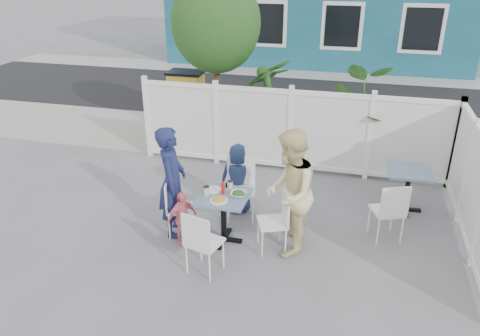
% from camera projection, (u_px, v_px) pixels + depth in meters
% --- Properties ---
extents(ground, '(80.00, 80.00, 0.00)m').
position_uv_depth(ground, '(256.00, 234.00, 7.03)').
color(ground, slate).
extents(near_sidewalk, '(24.00, 2.60, 0.01)m').
position_uv_depth(near_sidewalk, '(294.00, 144.00, 10.38)').
color(near_sidewalk, gray).
rests_on(near_sidewalk, ground).
extents(street, '(24.00, 5.00, 0.01)m').
position_uv_depth(street, '(313.00, 99.00, 13.63)').
color(street, black).
rests_on(street, ground).
extents(far_sidewalk, '(24.00, 1.60, 0.01)m').
position_uv_depth(far_sidewalk, '(323.00, 74.00, 16.36)').
color(far_sidewalk, gray).
rests_on(far_sidewalk, ground).
extents(fence_back, '(5.86, 0.08, 1.60)m').
position_uv_depth(fence_back, '(290.00, 132.00, 8.80)').
color(fence_back, white).
rests_on(fence_back, ground).
extents(fence_right, '(0.08, 3.66, 1.60)m').
position_uv_depth(fence_right, '(475.00, 193.00, 6.55)').
color(fence_right, white).
rests_on(fence_right, ground).
extents(tree, '(1.80, 1.62, 3.59)m').
position_uv_depth(tree, '(216.00, 23.00, 9.22)').
color(tree, '#382316').
rests_on(tree, ground).
extents(utility_cabinet, '(0.75, 0.54, 1.38)m').
position_uv_depth(utility_cabinet, '(187.00, 103.00, 10.85)').
color(utility_cabinet, gold).
rests_on(utility_cabinet, ground).
extents(potted_shrub_a, '(1.45, 1.45, 2.00)m').
position_uv_depth(potted_shrub_a, '(268.00, 108.00, 9.45)').
color(potted_shrub_a, '#1A3912').
rests_on(potted_shrub_a, ground).
extents(potted_shrub_b, '(2.06, 1.94, 1.84)m').
position_uv_depth(potted_shrub_b, '(366.00, 121.00, 8.95)').
color(potted_shrub_b, '#1A3912').
rests_on(potted_shrub_b, ground).
extents(main_table, '(0.71, 0.71, 0.74)m').
position_uv_depth(main_table, '(223.00, 206.00, 6.65)').
color(main_table, '#476283').
rests_on(main_table, ground).
extents(spare_table, '(0.71, 0.71, 0.72)m').
position_uv_depth(spare_table, '(409.00, 180.00, 7.47)').
color(spare_table, '#476283').
rests_on(spare_table, ground).
extents(chair_left, '(0.47, 0.48, 0.88)m').
position_uv_depth(chair_left, '(176.00, 203.00, 6.85)').
color(chair_left, white).
rests_on(chair_left, ground).
extents(chair_right, '(0.51, 0.52, 0.89)m').
position_uv_depth(chair_right, '(278.00, 217.00, 6.48)').
color(chair_right, white).
rests_on(chair_right, ground).
extents(chair_back, '(0.53, 0.52, 0.98)m').
position_uv_depth(chair_back, '(241.00, 183.00, 7.32)').
color(chair_back, white).
rests_on(chair_back, ground).
extents(chair_near, '(0.50, 0.49, 0.91)m').
position_uv_depth(chair_near, '(201.00, 239.00, 5.95)').
color(chair_near, white).
rests_on(chair_near, ground).
extents(chair_spare, '(0.54, 0.54, 0.93)m').
position_uv_depth(chair_spare, '(390.00, 208.00, 6.66)').
color(chair_spare, white).
rests_on(chair_spare, ground).
extents(man, '(0.55, 0.69, 1.68)m').
position_uv_depth(man, '(172.00, 182.00, 6.76)').
color(man, '#1A1F4D').
rests_on(man, ground).
extents(woman, '(0.71, 0.90, 1.78)m').
position_uv_depth(woman, '(289.00, 193.00, 6.32)').
color(woman, '#EAC955').
rests_on(woman, ground).
extents(boy, '(0.62, 0.46, 1.15)m').
position_uv_depth(boy, '(238.00, 178.00, 7.47)').
color(boy, '#1C2B4E').
rests_on(boy, ground).
extents(toddler, '(0.45, 0.51, 0.83)m').
position_uv_depth(toddler, '(182.00, 218.00, 6.65)').
color(toddler, '#E56E80').
rests_on(toddler, ground).
extents(plate_main, '(0.25, 0.25, 0.02)m').
position_uv_depth(plate_main, '(219.00, 200.00, 6.44)').
color(plate_main, white).
rests_on(plate_main, main_table).
extents(plate_side, '(0.24, 0.24, 0.02)m').
position_uv_depth(plate_side, '(213.00, 190.00, 6.74)').
color(plate_side, white).
rests_on(plate_side, main_table).
extents(salad_bowl, '(0.23, 0.23, 0.06)m').
position_uv_depth(salad_bowl, '(238.00, 194.00, 6.56)').
color(salad_bowl, white).
rests_on(salad_bowl, main_table).
extents(coffee_cup_a, '(0.08, 0.08, 0.12)m').
position_uv_depth(coffee_cup_a, '(206.00, 191.00, 6.58)').
color(coffee_cup_a, beige).
rests_on(coffee_cup_a, main_table).
extents(coffee_cup_b, '(0.07, 0.07, 0.11)m').
position_uv_depth(coffee_cup_b, '(230.00, 185.00, 6.77)').
color(coffee_cup_b, beige).
rests_on(coffee_cup_b, main_table).
extents(ketchup_bottle, '(0.05, 0.05, 0.16)m').
position_uv_depth(ketchup_bottle, '(223.00, 189.00, 6.60)').
color(ketchup_bottle, '#AA140E').
rests_on(ketchup_bottle, main_table).
extents(salt_shaker, '(0.03, 0.03, 0.07)m').
position_uv_depth(salt_shaker, '(223.00, 185.00, 6.80)').
color(salt_shaker, white).
rests_on(salt_shaker, main_table).
extents(pepper_shaker, '(0.03, 0.03, 0.06)m').
position_uv_depth(pepper_shaker, '(226.00, 185.00, 6.82)').
color(pepper_shaker, black).
rests_on(pepper_shaker, main_table).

